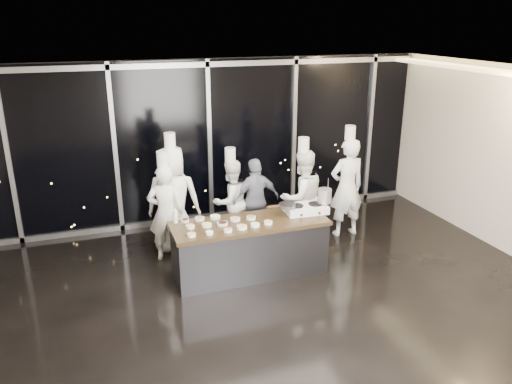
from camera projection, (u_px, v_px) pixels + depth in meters
ground at (269, 301)px, 7.30m from camera, size 9.00×9.00×0.00m
room_shell at (283, 151)px, 6.61m from camera, size 9.02×7.02×3.21m
window_wall at (209, 142)px, 9.83m from camera, size 8.90×0.11×3.20m
demo_counter at (250, 248)px, 7.95m from camera, size 2.46×0.86×0.90m
stove at (306, 209)px, 8.17m from camera, size 0.70×0.47×0.14m
frying_pan at (287, 205)px, 8.04m from camera, size 0.49×0.29×0.05m
stock_pot at (324, 196)px, 8.19m from camera, size 0.25×0.25×0.23m
prep_bowls at (223, 223)px, 7.68m from camera, size 1.35×0.72×0.05m
squeeze_bottle at (175, 216)px, 7.73m from camera, size 0.07×0.07×0.26m
chef_far_left at (166, 212)px, 8.33m from camera, size 0.69×0.54×1.90m
chef_left at (173, 199)px, 8.62m from camera, size 1.06×0.84×2.12m
chef_center at (231, 201)px, 9.05m from camera, size 0.89×0.79×1.77m
guest at (256, 200)px, 9.06m from camera, size 0.96×0.49×1.57m
chef_right at (302, 197)px, 8.92m from camera, size 0.93×0.77×1.98m
chef_side at (347, 187)px, 9.26m from camera, size 0.70×0.47×2.10m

